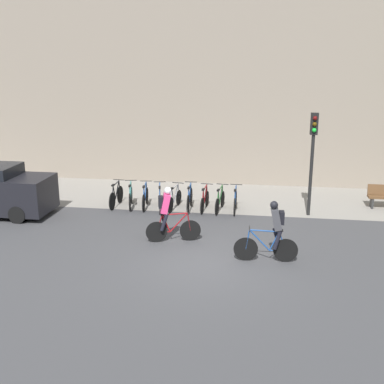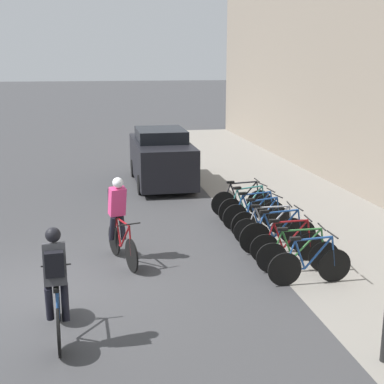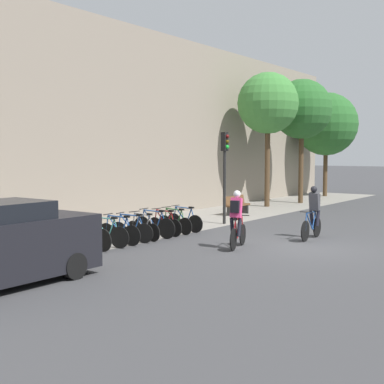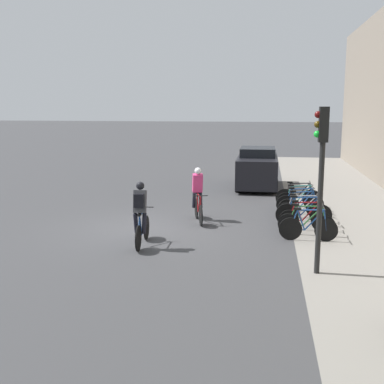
# 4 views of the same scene
# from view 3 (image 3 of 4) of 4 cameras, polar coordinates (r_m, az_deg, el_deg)

# --- Properties ---
(ground) EXTENTS (200.00, 200.00, 0.00)m
(ground) POSITION_cam_3_polar(r_m,az_deg,el_deg) (16.84, 11.56, -5.82)
(ground) COLOR #3D3D3F
(kerb_strip) EXTENTS (44.00, 4.50, 0.01)m
(kerb_strip) POSITION_cam_3_polar(r_m,az_deg,el_deg) (20.54, -5.87, -3.94)
(kerb_strip) COLOR gray
(kerb_strip) RESTS_ON ground
(building_facade) EXTENTS (44.00, 0.60, 8.43)m
(building_facade) POSITION_cam_3_polar(r_m,az_deg,el_deg) (22.16, -10.91, 7.51)
(building_facade) COLOR gray
(building_facade) RESTS_ON ground
(cyclist_pink) EXTENTS (1.68, 0.62, 1.78)m
(cyclist_pink) POSITION_cam_3_polar(r_m,az_deg,el_deg) (16.18, 4.79, -2.77)
(cyclist_pink) COLOR black
(cyclist_pink) RESTS_ON ground
(cyclist_grey) EXTENTS (1.81, 0.46, 1.79)m
(cyclist_grey) POSITION_cam_3_polar(r_m,az_deg,el_deg) (18.53, 12.83, -1.97)
(cyclist_grey) COLOR black
(cyclist_grey) RESTS_ON ground
(parked_bike_0) EXTENTS (0.46, 1.66, 0.97)m
(parked_bike_0) POSITION_cam_3_polar(r_m,az_deg,el_deg) (16.29, -10.64, -4.70)
(parked_bike_0) COLOR black
(parked_bike_0) RESTS_ON ground
(parked_bike_1) EXTENTS (0.50, 1.64, 0.97)m
(parked_bike_1) POSITION_cam_3_polar(r_m,az_deg,el_deg) (16.69, -9.19, -4.48)
(parked_bike_1) COLOR black
(parked_bike_1) RESTS_ON ground
(parked_bike_2) EXTENTS (0.46, 1.66, 0.96)m
(parked_bike_2) POSITION_cam_3_polar(r_m,az_deg,el_deg) (17.09, -7.81, -4.28)
(parked_bike_2) COLOR black
(parked_bike_2) RESTS_ON ground
(parked_bike_3) EXTENTS (0.49, 1.59, 0.96)m
(parked_bike_3) POSITION_cam_3_polar(r_m,az_deg,el_deg) (17.51, -6.50, -4.08)
(parked_bike_3) COLOR black
(parked_bike_3) RESTS_ON ground
(parked_bike_4) EXTENTS (0.46, 1.63, 0.93)m
(parked_bike_4) POSITION_cam_3_polar(r_m,az_deg,el_deg) (17.93, -5.24, -3.91)
(parked_bike_4) COLOR black
(parked_bike_4) RESTS_ON ground
(parked_bike_5) EXTENTS (0.46, 1.76, 0.99)m
(parked_bike_5) POSITION_cam_3_polar(r_m,az_deg,el_deg) (18.36, -4.06, -3.61)
(parked_bike_5) COLOR black
(parked_bike_5) RESTS_ON ground
(parked_bike_6) EXTENTS (0.46, 1.58, 0.94)m
(parked_bike_6) POSITION_cam_3_polar(r_m,az_deg,el_deg) (18.81, -2.92, -3.51)
(parked_bike_6) COLOR black
(parked_bike_6) RESTS_ON ground
(parked_bike_7) EXTENTS (0.46, 1.66, 0.95)m
(parked_bike_7) POSITION_cam_3_polar(r_m,az_deg,el_deg) (19.25, -1.84, -3.32)
(parked_bike_7) COLOR black
(parked_bike_7) RESTS_ON ground
(parked_bike_8) EXTENTS (0.46, 1.63, 0.96)m
(parked_bike_8) POSITION_cam_3_polar(r_m,az_deg,el_deg) (19.71, -0.80, -3.12)
(parked_bike_8) COLOR black
(parked_bike_8) RESTS_ON ground
(traffic_light_pole) EXTENTS (0.26, 0.30, 3.74)m
(traffic_light_pole) POSITION_cam_3_polar(r_m,az_deg,el_deg) (21.75, 3.52, 3.35)
(traffic_light_pole) COLOR black
(traffic_light_pole) RESTS_ON ground
(bench) EXTENTS (1.63, 0.44, 0.89)m
(bench) POSITION_cam_3_polar(r_m,az_deg,el_deg) (25.22, 4.81, -1.35)
(bench) COLOR brown
(bench) RESTS_ON ground
(parked_car) EXTENTS (4.30, 1.84, 1.85)m
(parked_car) POSITION_cam_3_polar(r_m,az_deg,el_deg) (12.40, -19.68, -5.37)
(parked_car) COLOR black
(parked_car) RESTS_ON ground
(street_tree_0) EXTENTS (3.27, 3.27, 7.19)m
(street_tree_0) POSITION_cam_3_polar(r_m,az_deg,el_deg) (29.15, 8.11, 9.31)
(street_tree_0) COLOR #4C3823
(street_tree_0) RESTS_ON ground
(street_tree_1) EXTENTS (3.41, 3.41, 7.11)m
(street_tree_1) POSITION_cam_3_polar(r_m,az_deg,el_deg) (31.55, 11.64, 8.61)
(street_tree_1) COLOR #4C3823
(street_tree_1) RESTS_ON ground
(street_tree_2) EXTENTS (4.18, 4.18, 6.90)m
(street_tree_2) POSITION_cam_3_polar(r_m,az_deg,el_deg) (36.88, 14.12, 7.03)
(street_tree_2) COLOR #4C3823
(street_tree_2) RESTS_ON ground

